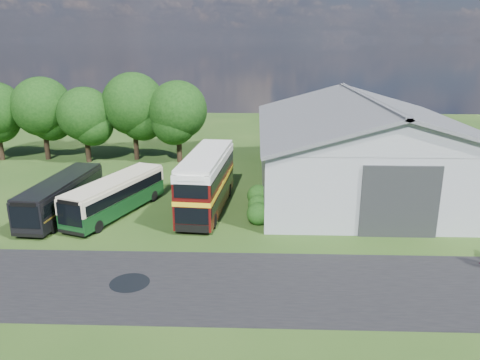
{
  "coord_description": "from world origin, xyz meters",
  "views": [
    {
      "loc": [
        5.39,
        -25.8,
        12.82
      ],
      "look_at": [
        4.2,
        8.0,
        2.71
      ],
      "focal_mm": 35.0,
      "sensor_mm": 36.0,
      "label": 1
    }
  ],
  "objects_px": {
    "bus_maroon_double": "(207,182)",
    "bus_dark_single": "(62,196)",
    "bus_green_single": "(116,195)",
    "storage_shed": "(363,140)"
  },
  "relations": [
    {
      "from": "storage_shed",
      "to": "bus_maroon_double",
      "type": "distance_m",
      "value": 15.36
    },
    {
      "from": "bus_maroon_double",
      "to": "bus_dark_single",
      "type": "distance_m",
      "value": 11.04
    },
    {
      "from": "bus_green_single",
      "to": "storage_shed",
      "type": "bearing_deg",
      "value": 42.38
    },
    {
      "from": "bus_green_single",
      "to": "bus_dark_single",
      "type": "relative_size",
      "value": 1.0
    },
    {
      "from": "bus_dark_single",
      "to": "bus_green_single",
      "type": "bearing_deg",
      "value": 7.67
    },
    {
      "from": "bus_maroon_double",
      "to": "bus_dark_single",
      "type": "relative_size",
      "value": 1.05
    },
    {
      "from": "storage_shed",
      "to": "bus_dark_single",
      "type": "bearing_deg",
      "value": -160.56
    },
    {
      "from": "bus_green_single",
      "to": "bus_maroon_double",
      "type": "relative_size",
      "value": 0.95
    },
    {
      "from": "storage_shed",
      "to": "bus_dark_single",
      "type": "xyz_separation_m",
      "value": [
        -24.35,
        -8.59,
        -2.67
      ]
    },
    {
      "from": "bus_green_single",
      "to": "bus_maroon_double",
      "type": "xyz_separation_m",
      "value": [
        6.85,
        1.14,
        0.79
      ]
    }
  ]
}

